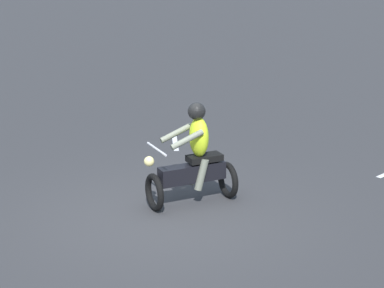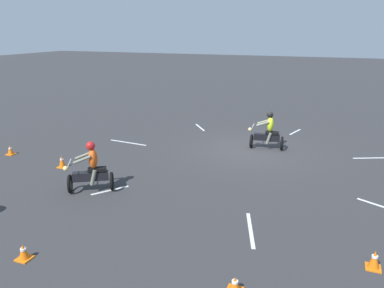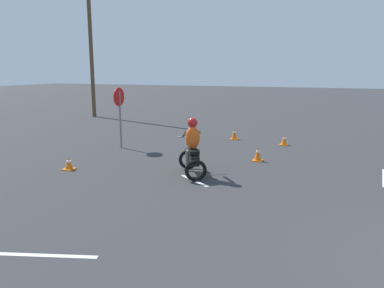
{
  "view_description": "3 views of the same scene",
  "coord_description": "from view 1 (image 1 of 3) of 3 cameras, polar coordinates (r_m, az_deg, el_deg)",
  "views": [
    {
      "loc": [
        3.29,
        10.02,
        4.47
      ],
      "look_at": [
        -0.57,
        -0.45,
        1.0
      ],
      "focal_mm": 70.0,
      "sensor_mm": 36.0,
      "label": 1
    },
    {
      "loc": [
        -3.21,
        15.12,
        4.97
      ],
      "look_at": [
        1.62,
        2.8,
        0.9
      ],
      "focal_mm": 35.0,
      "sensor_mm": 36.0,
      "label": 2
    },
    {
      "loc": [
        -5.8,
        2.27,
        2.96
      ],
      "look_at": [
        3.8,
        6.04,
        0.9
      ],
      "focal_mm": 35.0,
      "sensor_mm": 36.0,
      "label": 3
    }
  ],
  "objects": [
    {
      "name": "ground_plane",
      "position": [
        11.45,
        -1.89,
        -5.71
      ],
      "size": [
        120.0,
        120.0,
        0.0
      ],
      "primitive_type": "plane",
      "color": "#333335"
    },
    {
      "name": "lane_stripe_s",
      "position": [
        15.22,
        -1.3,
        0.21
      ],
      "size": [
        0.45,
        1.24,
        0.01
      ],
      "primitive_type": "cube",
      "rotation": [
        0.0,
        0.0,
        6.0
      ],
      "color": "silver",
      "rests_on": "ground"
    },
    {
      "name": "motorcycle_rider_foreground",
      "position": [
        11.78,
        0.15,
        -1.25
      ],
      "size": [
        1.54,
        0.77,
        1.66
      ],
      "rotation": [
        0.0,
        0.0,
        4.81
      ],
      "color": "black",
      "rests_on": "ground"
    }
  ]
}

